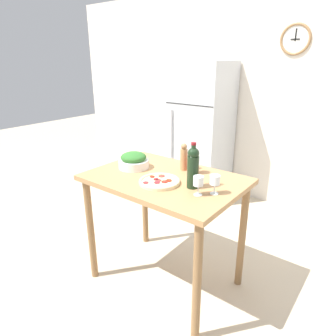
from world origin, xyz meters
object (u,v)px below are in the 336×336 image
at_px(refrigerator, 201,132).
at_px(homemade_pizza, 159,181).
at_px(pepper_mill, 184,157).
at_px(wine_bottle, 193,167).
at_px(wine_glass_far, 215,181).
at_px(salad_bowl, 134,161).
at_px(salt_canister, 194,165).
at_px(wine_glass_near, 198,182).

distance_m(refrigerator, homemade_pizza, 1.92).
bearing_deg(pepper_mill, homemade_pizza, -86.15).
relative_size(wine_bottle, wine_glass_far, 2.46).
distance_m(wine_bottle, salad_bowl, 0.60).
distance_m(salad_bowl, salt_canister, 0.49).
bearing_deg(salad_bowl, wine_glass_near, -10.40).
relative_size(salad_bowl, salt_canister, 1.71).
distance_m(pepper_mill, salad_bowl, 0.40).
bearing_deg(salt_canister, refrigerator, 119.49).
bearing_deg(wine_bottle, pepper_mill, 134.49).
distance_m(pepper_mill, homemade_pizza, 0.34).
bearing_deg(wine_glass_far, homemade_pizza, -168.38).
height_order(refrigerator, wine_glass_near, refrigerator).
relative_size(wine_glass_near, salt_canister, 0.91).
relative_size(wine_glass_far, salt_canister, 0.91).
bearing_deg(salad_bowl, wine_glass_far, -3.48).
xyz_separation_m(wine_bottle, salad_bowl, (-0.59, 0.05, -0.09)).
relative_size(homemade_pizza, salt_canister, 2.04).
distance_m(wine_glass_near, wine_glass_far, 0.11).
height_order(refrigerator, salad_bowl, refrigerator).
bearing_deg(homemade_pizza, refrigerator, 112.68).
xyz_separation_m(wine_glass_near, homemade_pizza, (-0.32, -0.00, -0.08)).
bearing_deg(wine_glass_near, refrigerator, 120.88).
distance_m(wine_glass_far, salt_canister, 0.39).
xyz_separation_m(salad_bowl, salt_canister, (0.45, 0.19, 0.01)).
xyz_separation_m(wine_glass_near, salt_canister, (-0.23, 0.31, -0.02)).
bearing_deg(pepper_mill, salt_canister, -9.80).
xyz_separation_m(wine_glass_far, salt_canister, (-0.31, 0.23, -0.02)).
xyz_separation_m(refrigerator, pepper_mill, (0.72, -1.44, 0.16)).
xyz_separation_m(refrigerator, wine_bottle, (0.96, -1.69, 0.21)).
relative_size(pepper_mill, salt_canister, 1.52).
height_order(pepper_mill, homemade_pizza, pepper_mill).
bearing_deg(wine_bottle, wine_glass_far, -0.36).
bearing_deg(salt_canister, salad_bowl, -157.54).
bearing_deg(wine_glass_far, wine_glass_near, -132.86).
relative_size(wine_glass_far, homemade_pizza, 0.45).
xyz_separation_m(wine_glass_far, pepper_mill, (-0.41, 0.25, 0.01)).
xyz_separation_m(refrigerator, homemade_pizza, (0.74, -1.77, 0.07)).
relative_size(refrigerator, salad_bowl, 7.21).
distance_m(wine_glass_near, salad_bowl, 0.70).
xyz_separation_m(homemade_pizza, salt_canister, (0.08, 0.31, 0.06)).
bearing_deg(refrigerator, homemade_pizza, -67.32).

